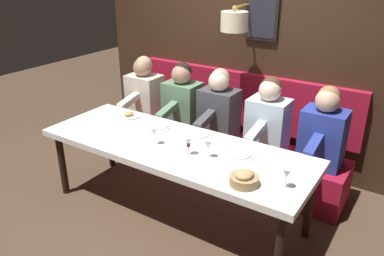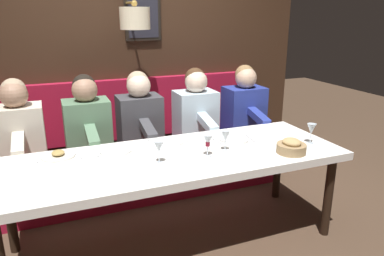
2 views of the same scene
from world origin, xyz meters
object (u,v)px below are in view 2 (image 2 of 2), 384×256
at_px(wine_glass_2, 311,129).
at_px(wine_glass_3, 208,141).
at_px(diner_far, 87,122).
at_px(diner_nearest, 244,106).
at_px(dining_table, 174,163).
at_px(bread_bowl, 291,147).
at_px(wine_glass_1, 159,148).
at_px(diner_middle, 140,116).
at_px(wine_glass_0, 225,136).
at_px(diner_farthest, 19,129).
at_px(diner_near, 196,111).

bearing_deg(wine_glass_2, wine_glass_3, 86.52).
bearing_deg(diner_far, wine_glass_3, -143.09).
bearing_deg(diner_nearest, dining_table, 128.99).
bearing_deg(wine_glass_3, wine_glass_2, -93.48).
bearing_deg(bread_bowl, wine_glass_1, 79.58).
distance_m(diner_middle, wine_glass_0, 1.03).
relative_size(wine_glass_1, wine_glass_2, 1.00).
xyz_separation_m(diner_middle, wine_glass_1, (-0.98, 0.11, 0.04)).
bearing_deg(wine_glass_1, diner_middle, -6.40).
height_order(wine_glass_1, bread_bowl, wine_glass_1).
bearing_deg(wine_glass_2, diner_middle, 47.80).
bearing_deg(bread_bowl, diner_farthest, 58.75).
distance_m(wine_glass_2, wine_glass_3, 0.89).
height_order(diner_nearest, diner_far, same).
height_order(wine_glass_1, wine_glass_2, same).
bearing_deg(diner_nearest, diner_middle, 90.00).
distance_m(dining_table, wine_glass_2, 1.13).
bearing_deg(diner_middle, wine_glass_3, -165.25).
bearing_deg(diner_far, wine_glass_2, -122.57).
bearing_deg(diner_farthest, wine_glass_0, -122.56).
height_order(diner_farthest, wine_glass_2, diner_farthest).
relative_size(diner_middle, diner_farthest, 1.00).
bearing_deg(dining_table, wine_glass_3, -114.49).
bearing_deg(diner_nearest, wine_glass_0, 143.30).
bearing_deg(dining_table, diner_far, 30.29).
distance_m(diner_middle, wine_glass_2, 1.55).
height_order(diner_nearest, diner_near, same).
xyz_separation_m(dining_table, diner_near, (0.88, -0.54, 0.14)).
bearing_deg(bread_bowl, wine_glass_3, 74.03).
relative_size(diner_near, wine_glass_0, 4.82).
bearing_deg(dining_table, wine_glass_1, 123.71).
height_order(dining_table, wine_glass_0, wine_glass_0).
height_order(diner_near, wine_glass_3, diner_near).
bearing_deg(bread_bowl, wine_glass_0, 63.37).
bearing_deg(wine_glass_2, wine_glass_0, 81.97).
xyz_separation_m(diner_near, bread_bowl, (-1.16, -0.30, -0.03)).
xyz_separation_m(diner_near, wine_glass_0, (-0.94, 0.14, 0.04)).
bearing_deg(wine_glass_2, diner_nearest, 1.08).
relative_size(diner_far, wine_glass_3, 4.82).
height_order(diner_far, wine_glass_3, diner_far).
relative_size(diner_nearest, diner_far, 1.00).
distance_m(diner_nearest, wine_glass_0, 1.17).
distance_m(diner_near, wine_glass_1, 1.19).
bearing_deg(diner_middle, diner_near, -90.00).
relative_size(wine_glass_3, bread_bowl, 0.75).
relative_size(dining_table, diner_farthest, 3.24).
xyz_separation_m(diner_farthest, wine_glass_3, (-0.98, -1.30, 0.04)).
distance_m(diner_near, wine_glass_0, 0.95).
xyz_separation_m(diner_nearest, wine_glass_2, (-1.04, -0.02, 0.04)).
bearing_deg(wine_glass_0, diner_middle, 24.50).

